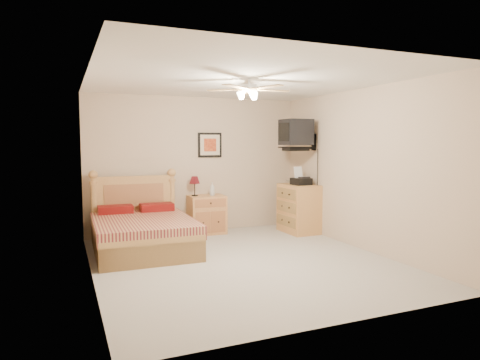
# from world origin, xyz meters

# --- Properties ---
(floor) EXTENTS (4.50, 4.50, 0.00)m
(floor) POSITION_xyz_m (0.00, 0.00, 0.00)
(floor) COLOR #A6A096
(floor) RESTS_ON ground
(ceiling) EXTENTS (4.00, 4.50, 0.04)m
(ceiling) POSITION_xyz_m (0.00, 0.00, 2.50)
(ceiling) COLOR white
(ceiling) RESTS_ON ground
(wall_back) EXTENTS (4.00, 0.04, 2.50)m
(wall_back) POSITION_xyz_m (0.00, 2.25, 1.25)
(wall_back) COLOR #C2AA8F
(wall_back) RESTS_ON ground
(wall_front) EXTENTS (4.00, 0.04, 2.50)m
(wall_front) POSITION_xyz_m (0.00, -2.25, 1.25)
(wall_front) COLOR #C2AA8F
(wall_front) RESTS_ON ground
(wall_left) EXTENTS (0.04, 4.50, 2.50)m
(wall_left) POSITION_xyz_m (-2.00, 0.00, 1.25)
(wall_left) COLOR #C2AA8F
(wall_left) RESTS_ON ground
(wall_right) EXTENTS (0.04, 4.50, 2.50)m
(wall_right) POSITION_xyz_m (2.00, 0.00, 1.25)
(wall_right) COLOR #C2AA8F
(wall_right) RESTS_ON ground
(bed) EXTENTS (1.46, 1.90, 1.21)m
(bed) POSITION_xyz_m (-1.19, 1.12, 0.61)
(bed) COLOR #AF834E
(bed) RESTS_ON ground
(nightstand) EXTENTS (0.65, 0.50, 0.70)m
(nightstand) POSITION_xyz_m (0.12, 2.00, 0.35)
(nightstand) COLOR #B26A37
(nightstand) RESTS_ON ground
(table_lamp) EXTENTS (0.22, 0.22, 0.36)m
(table_lamp) POSITION_xyz_m (-0.09, 2.05, 0.88)
(table_lamp) COLOR maroon
(table_lamp) RESTS_ON nightstand
(lotion_bottle) EXTENTS (0.11, 0.11, 0.24)m
(lotion_bottle) POSITION_xyz_m (0.22, 1.96, 0.82)
(lotion_bottle) COLOR silver
(lotion_bottle) RESTS_ON nightstand
(framed_picture) EXTENTS (0.46, 0.04, 0.46)m
(framed_picture) POSITION_xyz_m (0.27, 2.23, 1.62)
(framed_picture) COLOR black
(framed_picture) RESTS_ON wall_back
(dresser) EXTENTS (0.54, 0.77, 0.89)m
(dresser) POSITION_xyz_m (1.73, 1.42, 0.45)
(dresser) COLOR tan
(dresser) RESTS_ON ground
(fax_machine) EXTENTS (0.33, 0.35, 0.33)m
(fax_machine) POSITION_xyz_m (1.74, 1.36, 1.06)
(fax_machine) COLOR black
(fax_machine) RESTS_ON dresser
(magazine_lower) EXTENTS (0.27, 0.32, 0.03)m
(magazine_lower) POSITION_xyz_m (1.73, 1.73, 0.91)
(magazine_lower) COLOR #C0B59D
(magazine_lower) RESTS_ON dresser
(magazine_upper) EXTENTS (0.25, 0.30, 0.02)m
(magazine_upper) POSITION_xyz_m (1.73, 1.75, 0.93)
(magazine_upper) COLOR gray
(magazine_upper) RESTS_ON magazine_lower
(wall_tv) EXTENTS (0.56, 0.46, 0.58)m
(wall_tv) POSITION_xyz_m (1.75, 1.34, 1.81)
(wall_tv) COLOR black
(wall_tv) RESTS_ON wall_right
(ceiling_fan) EXTENTS (1.14, 1.14, 0.28)m
(ceiling_fan) POSITION_xyz_m (0.00, -0.20, 2.36)
(ceiling_fan) COLOR white
(ceiling_fan) RESTS_ON ceiling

